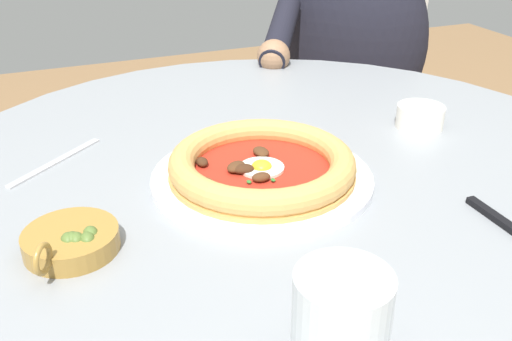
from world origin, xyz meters
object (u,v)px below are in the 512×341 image
(dining_table, at_px, (280,259))
(steak_knife, at_px, (511,229))
(diner_person, at_px, (347,113))
(olive_pan, at_px, (71,241))
(cafe_chair_diner, at_px, (356,82))
(water_glass, at_px, (340,332))
(pizza_on_plate, at_px, (262,168))
(fork_utensil, at_px, (56,162))
(ramekin_capers, at_px, (420,116))

(dining_table, bearing_deg, steak_knife, 34.21)
(dining_table, xyz_separation_m, diner_person, (-0.60, 0.46, -0.05))
(dining_table, distance_m, olive_pan, 0.36)
(cafe_chair_diner, bearing_deg, diner_person, -38.76)
(steak_knife, xyz_separation_m, olive_pan, (-0.15, -0.47, 0.01))
(dining_table, bearing_deg, water_glass, -17.57)
(diner_person, distance_m, cafe_chair_diner, 0.15)
(dining_table, height_order, diner_person, diner_person)
(pizza_on_plate, distance_m, fork_utensil, 0.30)
(dining_table, xyz_separation_m, olive_pan, (0.11, -0.30, 0.18))
(water_glass, relative_size, diner_person, 0.09)
(pizza_on_plate, height_order, cafe_chair_diner, cafe_chair_diner)
(steak_knife, xyz_separation_m, ramekin_capers, (-0.29, 0.09, 0.02))
(water_glass, distance_m, steak_knife, 0.31)
(cafe_chair_diner, bearing_deg, steak_knife, -21.68)
(dining_table, xyz_separation_m, pizza_on_plate, (0.04, -0.05, 0.18))
(ramekin_capers, distance_m, cafe_chair_diner, 0.75)
(water_glass, distance_m, diner_person, 1.15)
(water_glass, xyz_separation_m, steak_knife, (-0.11, 0.29, -0.04))
(pizza_on_plate, relative_size, olive_pan, 2.44)
(ramekin_capers, bearing_deg, pizza_on_plate, -76.21)
(water_glass, distance_m, fork_utensil, 0.52)
(olive_pan, relative_size, fork_utensil, 0.88)
(dining_table, distance_m, ramekin_capers, 0.32)
(pizza_on_plate, distance_m, cafe_chair_diner, 0.97)
(pizza_on_plate, height_order, water_glass, water_glass)
(olive_pan, bearing_deg, steak_knife, 72.52)
(water_glass, xyz_separation_m, diner_person, (-0.96, 0.58, -0.25))
(pizza_on_plate, distance_m, olive_pan, 0.26)
(steak_knife, bearing_deg, fork_utensil, -128.91)
(ramekin_capers, xyz_separation_m, diner_person, (-0.56, 0.21, -0.23))
(dining_table, relative_size, ramekin_capers, 13.68)
(dining_table, xyz_separation_m, cafe_chair_diner, (-0.71, 0.55, -0.01))
(fork_utensil, bearing_deg, dining_table, 67.23)
(steak_knife, relative_size, olive_pan, 1.67)
(water_glass, height_order, fork_utensil, water_glass)
(steak_knife, relative_size, diner_person, 0.18)
(pizza_on_plate, xyz_separation_m, ramekin_capers, (-0.07, 0.30, -0.00))
(dining_table, height_order, pizza_on_plate, pizza_on_plate)
(ramekin_capers, distance_m, olive_pan, 0.57)
(pizza_on_plate, height_order, diner_person, diner_person)
(ramekin_capers, bearing_deg, diner_person, 159.71)
(fork_utensil, bearing_deg, water_glass, 20.35)
(fork_utensil, distance_m, diner_person, 0.92)
(steak_knife, distance_m, ramekin_capers, 0.31)
(ramekin_capers, bearing_deg, water_glass, -42.93)
(pizza_on_plate, bearing_deg, steak_knife, 45.07)
(ramekin_capers, bearing_deg, steak_knife, -16.54)
(ramekin_capers, xyz_separation_m, cafe_chair_diner, (-0.67, 0.29, -0.19))
(fork_utensil, relative_size, diner_person, 0.12)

